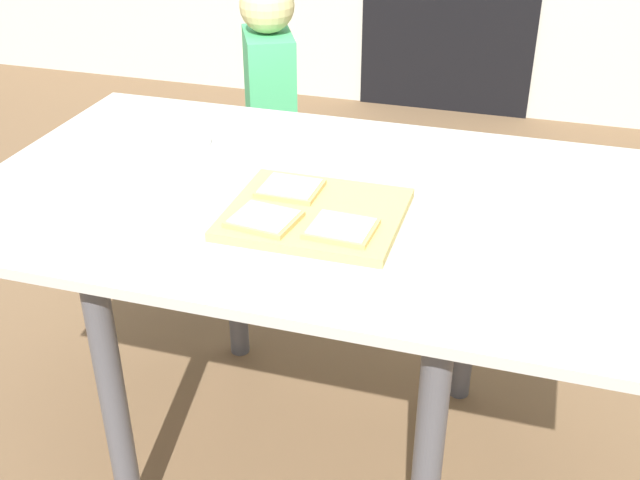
{
  "coord_description": "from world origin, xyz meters",
  "views": [
    {
      "loc": [
        0.44,
        -1.41,
        1.49
      ],
      "look_at": [
        0.02,
        0.0,
        0.64
      ],
      "focal_mm": 43.46,
      "sensor_mm": 36.0,
      "label": 1
    }
  ],
  "objects_px": {
    "plate_white_left": "(169,143)",
    "child_left": "(271,121)",
    "dining_table": "(311,234)",
    "plate_white_right": "(495,180)",
    "cutting_board": "(315,214)",
    "pizza_slice_far_left": "(290,188)",
    "pizza_slice_near_right": "(341,228)",
    "pizza_slice_near_left": "(264,219)"
  },
  "relations": [
    {
      "from": "plate_white_right",
      "to": "pizza_slice_far_left",
      "type": "bearing_deg",
      "value": -152.74
    },
    {
      "from": "pizza_slice_near_right",
      "to": "pizza_slice_near_left",
      "type": "height_order",
      "value": "same"
    },
    {
      "from": "plate_white_left",
      "to": "child_left",
      "type": "xyz_separation_m",
      "value": [
        0.04,
        0.61,
        -0.16
      ]
    },
    {
      "from": "pizza_slice_near_right",
      "to": "pizza_slice_near_left",
      "type": "relative_size",
      "value": 0.94
    },
    {
      "from": "plate_white_right",
      "to": "child_left",
      "type": "xyz_separation_m",
      "value": [
        -0.74,
        0.59,
        -0.16
      ]
    },
    {
      "from": "pizza_slice_near_right",
      "to": "plate_white_right",
      "type": "height_order",
      "value": "pizza_slice_near_right"
    },
    {
      "from": "pizza_slice_far_left",
      "to": "pizza_slice_near_left",
      "type": "bearing_deg",
      "value": -92.17
    },
    {
      "from": "plate_white_left",
      "to": "plate_white_right",
      "type": "relative_size",
      "value": 1.0
    },
    {
      "from": "plate_white_right",
      "to": "child_left",
      "type": "relative_size",
      "value": 0.2
    },
    {
      "from": "cutting_board",
      "to": "pizza_slice_far_left",
      "type": "height_order",
      "value": "pizza_slice_far_left"
    },
    {
      "from": "dining_table",
      "to": "child_left",
      "type": "relative_size",
      "value": 1.41
    },
    {
      "from": "plate_white_right",
      "to": "dining_table",
      "type": "bearing_deg",
      "value": -155.76
    },
    {
      "from": "cutting_board",
      "to": "pizza_slice_far_left",
      "type": "distance_m",
      "value": 0.1
    },
    {
      "from": "pizza_slice_near_right",
      "to": "pizza_slice_far_left",
      "type": "height_order",
      "value": "same"
    },
    {
      "from": "dining_table",
      "to": "plate_white_right",
      "type": "relative_size",
      "value": 7.17
    },
    {
      "from": "plate_white_left",
      "to": "plate_white_right",
      "type": "bearing_deg",
      "value": 1.43
    },
    {
      "from": "pizza_slice_near_left",
      "to": "plate_white_right",
      "type": "relative_size",
      "value": 0.68
    },
    {
      "from": "dining_table",
      "to": "plate_white_left",
      "type": "xyz_separation_m",
      "value": [
        -0.4,
        0.15,
        0.1
      ]
    },
    {
      "from": "pizza_slice_near_left",
      "to": "plate_white_left",
      "type": "xyz_separation_m",
      "value": [
        -0.37,
        0.33,
        -0.02
      ]
    },
    {
      "from": "pizza_slice_far_left",
      "to": "plate_white_right",
      "type": "distance_m",
      "value": 0.45
    },
    {
      "from": "pizza_slice_near_right",
      "to": "cutting_board",
      "type": "bearing_deg",
      "value": 136.41
    },
    {
      "from": "plate_white_left",
      "to": "child_left",
      "type": "distance_m",
      "value": 0.63
    },
    {
      "from": "plate_white_left",
      "to": "pizza_slice_near_right",
      "type": "bearing_deg",
      "value": -31.75
    },
    {
      "from": "pizza_slice_near_left",
      "to": "cutting_board",
      "type": "bearing_deg",
      "value": 43.62
    },
    {
      "from": "pizza_slice_near_right",
      "to": "pizza_slice_far_left",
      "type": "bearing_deg",
      "value": 137.65
    },
    {
      "from": "cutting_board",
      "to": "pizza_slice_near_left",
      "type": "bearing_deg",
      "value": -136.38
    },
    {
      "from": "pizza_slice_near_right",
      "to": "plate_white_left",
      "type": "relative_size",
      "value": 0.64
    },
    {
      "from": "cutting_board",
      "to": "pizza_slice_near_right",
      "type": "height_order",
      "value": "pizza_slice_near_right"
    },
    {
      "from": "cutting_board",
      "to": "child_left",
      "type": "relative_size",
      "value": 0.33
    },
    {
      "from": "dining_table",
      "to": "plate_white_left",
      "type": "bearing_deg",
      "value": 159.91
    },
    {
      "from": "pizza_slice_near_right",
      "to": "plate_white_left",
      "type": "bearing_deg",
      "value": 148.25
    },
    {
      "from": "cutting_board",
      "to": "plate_white_right",
      "type": "distance_m",
      "value": 0.43
    },
    {
      "from": "pizza_slice_far_left",
      "to": "child_left",
      "type": "distance_m",
      "value": 0.88
    },
    {
      "from": "child_left",
      "to": "pizza_slice_near_left",
      "type": "bearing_deg",
      "value": -70.49
    },
    {
      "from": "pizza_slice_near_right",
      "to": "pizza_slice_near_left",
      "type": "bearing_deg",
      "value": -177.57
    },
    {
      "from": "child_left",
      "to": "plate_white_right",
      "type": "bearing_deg",
      "value": -38.41
    },
    {
      "from": "dining_table",
      "to": "pizza_slice_far_left",
      "type": "height_order",
      "value": "pizza_slice_far_left"
    },
    {
      "from": "dining_table",
      "to": "pizza_slice_far_left",
      "type": "xyz_separation_m",
      "value": [
        -0.03,
        -0.04,
        0.13
      ]
    },
    {
      "from": "pizza_slice_far_left",
      "to": "plate_white_left",
      "type": "bearing_deg",
      "value": 153.28
    },
    {
      "from": "pizza_slice_near_right",
      "to": "plate_white_left",
      "type": "height_order",
      "value": "pizza_slice_near_right"
    },
    {
      "from": "plate_white_left",
      "to": "plate_white_right",
      "type": "distance_m",
      "value": 0.78
    },
    {
      "from": "plate_white_left",
      "to": "child_left",
      "type": "relative_size",
      "value": 0.2
    }
  ]
}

